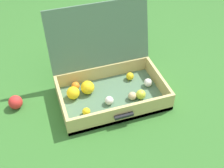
# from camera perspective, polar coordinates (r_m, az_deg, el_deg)

# --- Properties ---
(ground_plane) EXTENTS (16.00, 16.00, 0.00)m
(ground_plane) POSITION_cam_1_polar(r_m,az_deg,el_deg) (1.73, -0.70, -4.64)
(ground_plane) COLOR #336B28
(open_suitcase) EXTENTS (0.63, 0.52, 0.50)m
(open_suitcase) POSITION_cam_1_polar(r_m,az_deg,el_deg) (1.75, -0.99, 1.16)
(open_suitcase) COLOR #4C7051
(open_suitcase) RESTS_ON ground
(stray_ball_on_grass) EXTENTS (0.08, 0.08, 0.08)m
(stray_ball_on_grass) POSITION_cam_1_polar(r_m,az_deg,el_deg) (1.80, -18.49, -3.42)
(stray_ball_on_grass) COLOR red
(stray_ball_on_grass) RESTS_ON ground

